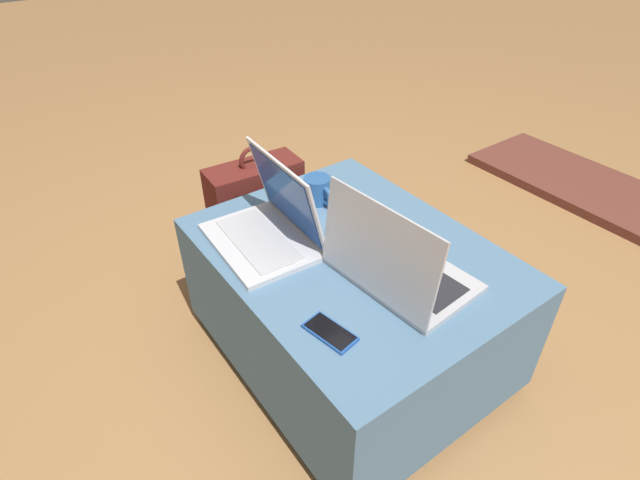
{
  "coord_description": "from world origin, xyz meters",
  "views": [
    {
      "loc": [
        0.87,
        -0.75,
        1.32
      ],
      "look_at": [
        -0.01,
        -0.11,
        0.52
      ],
      "focal_mm": 28.0,
      "sensor_mm": 36.0,
      "label": 1
    }
  ],
  "objects": [
    {
      "name": "ground_plane",
      "position": [
        0.0,
        0.0,
        0.0
      ],
      "size": [
        14.0,
        14.0,
        0.0
      ],
      "primitive_type": "plane",
      "color": "#9E7042"
    },
    {
      "name": "ottoman",
      "position": [
        0.0,
        0.0,
        0.22
      ],
      "size": [
        0.91,
        0.72,
        0.44
      ],
      "color": "#2A3D4E",
      "rests_on": "ground_plane"
    },
    {
      "name": "laptop_near",
      "position": [
        -0.18,
        -0.17,
        0.5
      ],
      "size": [
        0.36,
        0.27,
        0.26
      ],
      "rotation": [
        0.0,
        0.0,
        -0.05
      ],
      "color": "silver",
      "rests_on": "ottoman"
    },
    {
      "name": "laptop_far",
      "position": [
        0.17,
        0.0,
        0.5
      ],
      "size": [
        0.39,
        0.28,
        0.26
      ],
      "rotation": [
        0.0,
        0.0,
        3.22
      ],
      "color": "#B7B7BC",
      "rests_on": "ottoman"
    },
    {
      "name": "cell_phone",
      "position": [
        0.22,
        -0.25,
        0.45
      ],
      "size": [
        0.14,
        0.09,
        0.01
      ],
      "rotation": [
        0.0,
        0.0,
        4.9
      ],
      "color": "#1E4C9E",
      "rests_on": "ottoman"
    },
    {
      "name": "backpack",
      "position": [
        -0.59,
        0.0,
        0.23
      ],
      "size": [
        0.21,
        0.36,
        0.55
      ],
      "rotation": [
        0.0,
        0.0,
        -1.64
      ],
      "color": "#5B1E19",
      "rests_on": "ground_plane"
    },
    {
      "name": "coffee_mug",
      "position": [
        -0.28,
        0.07,
        0.49
      ],
      "size": [
        0.12,
        0.09,
        0.09
      ],
      "color": "#285693",
      "rests_on": "ottoman"
    },
    {
      "name": "fireplace_hearth",
      "position": [
        0.0,
        1.67,
        0.02
      ],
      "size": [
        1.4,
        0.5,
        0.04
      ],
      "color": "brown",
      "rests_on": "ground_plane"
    }
  ]
}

